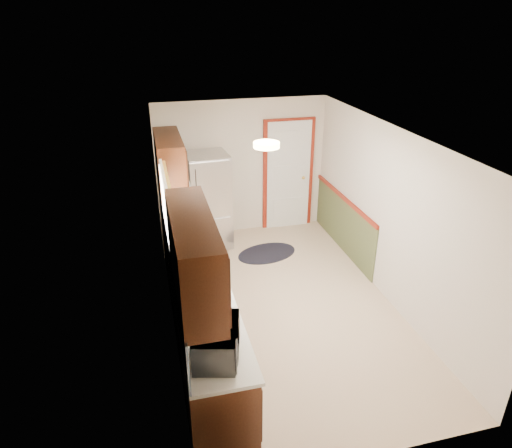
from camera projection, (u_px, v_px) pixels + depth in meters
room_shell at (284, 227)px, 5.87m from camera, size 3.20×5.20×2.52m
kitchen_run at (193, 277)px, 5.51m from camera, size 0.63×4.00×2.20m
back_wall_trim at (300, 185)px, 8.16m from camera, size 1.12×2.30×2.08m
ceiling_fixture at (266, 145)px, 5.14m from camera, size 0.30×0.30×0.06m
microwave at (217, 339)px, 3.99m from camera, size 0.44×0.62×0.38m
refrigerator at (208, 201)px, 7.68m from camera, size 0.73×0.72×1.64m
rug at (267, 253)px, 7.71m from camera, size 1.16×0.89×0.01m
cooktop at (186, 230)px, 6.38m from camera, size 0.54×0.65×0.02m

